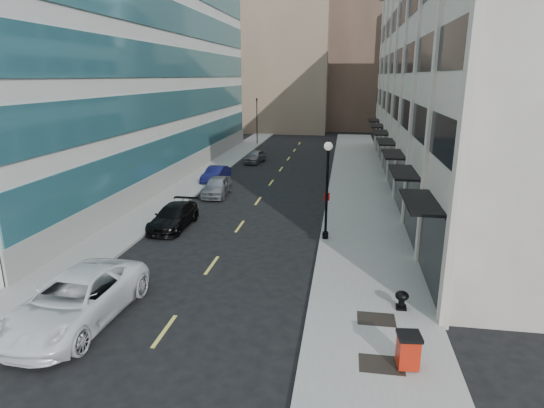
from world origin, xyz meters
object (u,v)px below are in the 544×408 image
(car_white_van, at_px, (76,300))
(car_black_pickup, at_px, (174,217))
(urn_planter, at_px, (402,298))
(car_grey_sedan, at_px, (255,157))
(lamppost, at_px, (327,182))
(car_silver_sedan, at_px, (217,186))
(traffic_signal, at_px, (257,101))
(trash_bin, at_px, (408,349))
(car_blue_sedan, at_px, (216,174))
(sign_post, at_px, (326,207))

(car_white_van, relative_size, car_black_pickup, 1.37)
(car_black_pickup, distance_m, urn_planter, 15.03)
(car_black_pickup, height_order, urn_planter, car_black_pickup)
(car_black_pickup, relative_size, car_grey_sedan, 1.24)
(car_grey_sedan, height_order, lamppost, lamppost)
(urn_planter, bearing_deg, lamppost, 113.64)
(car_silver_sedan, height_order, car_grey_sedan, car_silver_sedan)
(traffic_signal, bearing_deg, lamppost, -73.16)
(car_grey_sedan, bearing_deg, lamppost, -61.60)
(trash_bin, bearing_deg, traffic_signal, 100.80)
(car_blue_sedan, relative_size, sign_post, 1.48)
(car_grey_sedan, xyz_separation_m, urn_planter, (11.80, -30.23, -0.06))
(car_black_pickup, xyz_separation_m, car_blue_sedan, (-0.92, 12.42, -0.03))
(car_white_van, xyz_separation_m, sign_post, (8.73, 10.49, 0.97))
(car_grey_sedan, xyz_separation_m, lamppost, (8.50, -22.69, 2.73))
(traffic_signal, height_order, car_blue_sedan, traffic_signal)
(car_grey_sedan, relative_size, trash_bin, 3.36)
(sign_post, height_order, urn_planter, sign_post)
(traffic_signal, bearing_deg, urn_planter, -71.94)
(car_white_van, distance_m, trash_bin, 11.85)
(car_white_van, height_order, car_grey_sedan, car_white_van)
(car_blue_sedan, distance_m, urn_planter, 24.74)
(car_white_van, xyz_separation_m, car_grey_sedan, (0.23, 32.92, -0.25))
(trash_bin, xyz_separation_m, sign_post, (-3.07, 11.57, 1.11))
(car_white_van, height_order, urn_planter, car_white_van)
(traffic_signal, xyz_separation_m, car_silver_sedan, (2.10, -27.00, -4.97))
(traffic_signal, relative_size, car_silver_sedan, 1.59)
(car_silver_sedan, height_order, lamppost, lamppost)
(traffic_signal, height_order, car_grey_sedan, traffic_signal)
(car_white_van, bearing_deg, traffic_signal, 95.12)
(traffic_signal, xyz_separation_m, sign_post, (10.80, -35.42, -3.84))
(car_silver_sedan, relative_size, urn_planter, 5.98)
(traffic_signal, relative_size, car_blue_sedan, 1.73)
(car_black_pickup, distance_m, car_silver_sedan, 7.87)
(car_white_van, xyz_separation_m, trash_bin, (11.80, -1.08, -0.14))
(sign_post, bearing_deg, car_black_pickup, 155.73)
(traffic_signal, xyz_separation_m, car_white_van, (2.07, -45.92, -4.81))
(lamppost, height_order, sign_post, lamppost)
(car_silver_sedan, bearing_deg, car_grey_sedan, 86.57)
(traffic_signal, distance_m, car_grey_sedan, 14.14)
(car_grey_sedan, relative_size, urn_planter, 5.27)
(car_white_van, height_order, car_silver_sedan, car_white_van)
(car_grey_sedan, bearing_deg, urn_planter, -60.81)
(car_black_pickup, bearing_deg, car_grey_sedan, 89.58)
(traffic_signal, height_order, lamppost, traffic_signal)
(car_white_van, relative_size, car_blue_sedan, 1.63)
(car_white_van, height_order, sign_post, sign_post)
(traffic_signal, bearing_deg, car_blue_sedan, -88.21)
(car_white_van, bearing_deg, lamppost, 52.04)
(traffic_signal, xyz_separation_m, lamppost, (10.80, -35.69, -2.32))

